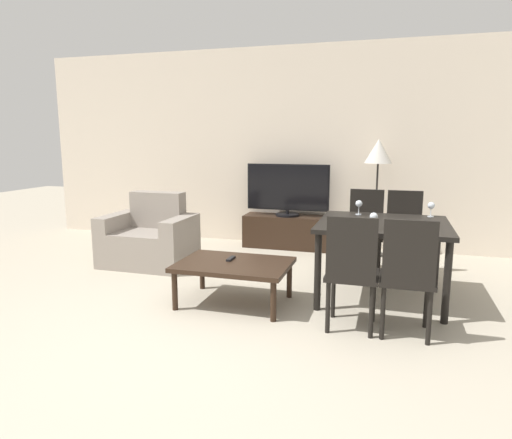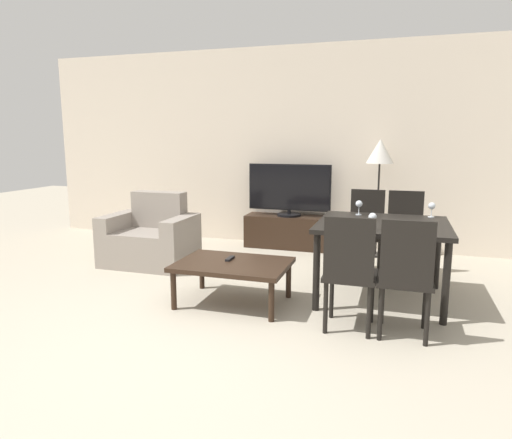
{
  "view_description": "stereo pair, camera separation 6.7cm",
  "coord_description": "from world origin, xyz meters",
  "px_view_note": "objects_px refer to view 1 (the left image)",
  "views": [
    {
      "loc": [
        1.32,
        -2.69,
        1.48
      ],
      "look_at": [
        -0.02,
        1.75,
        0.65
      ],
      "focal_mm": 32.0,
      "sensor_mm": 36.0,
      "label": 1
    },
    {
      "loc": [
        1.38,
        -2.67,
        1.48
      ],
      "look_at": [
        -0.02,
        1.75,
        0.65
      ],
      "focal_mm": 32.0,
      "sensor_mm": 36.0,
      "label": 2
    }
  ],
  "objects_px": {
    "tv_stand": "(287,232)",
    "dining_chair_near": "(352,268)",
    "wine_glass_left": "(374,218)",
    "wine_glass_right": "(431,206)",
    "coffee_table": "(234,267)",
    "dining_chair_far_left": "(365,227)",
    "wine_glass_center": "(359,205)",
    "dining_chair_far": "(404,229)",
    "dining_chair_near_right": "(408,273)",
    "floor_lamp": "(378,156)",
    "remote_primary": "(231,259)",
    "tv": "(288,190)",
    "armchair": "(150,240)",
    "dining_table": "(383,231)"
  },
  "relations": [
    {
      "from": "tv_stand",
      "to": "dining_chair_near",
      "type": "distance_m",
      "value": 2.78
    },
    {
      "from": "tv_stand",
      "to": "wine_glass_left",
      "type": "xyz_separation_m",
      "value": [
        1.21,
        -2.1,
        0.61
      ]
    },
    {
      "from": "wine_glass_right",
      "to": "coffee_table",
      "type": "bearing_deg",
      "value": -150.69
    },
    {
      "from": "dining_chair_far_left",
      "to": "wine_glass_center",
      "type": "height_order",
      "value": "dining_chair_far_left"
    },
    {
      "from": "dining_chair_far",
      "to": "dining_chair_far_left",
      "type": "xyz_separation_m",
      "value": [
        -0.41,
        0.0,
        0.0
      ]
    },
    {
      "from": "dining_chair_near_right",
      "to": "wine_glass_left",
      "type": "xyz_separation_m",
      "value": [
        -0.28,
        0.45,
        0.32
      ]
    },
    {
      "from": "floor_lamp",
      "to": "remote_primary",
      "type": "relative_size",
      "value": 9.8
    },
    {
      "from": "tv",
      "to": "wine_glass_right",
      "type": "height_order",
      "value": "tv"
    },
    {
      "from": "floor_lamp",
      "to": "dining_chair_near_right",
      "type": "bearing_deg",
      "value": -82.44
    },
    {
      "from": "wine_glass_center",
      "to": "armchair",
      "type": "bearing_deg",
      "value": 178.29
    },
    {
      "from": "armchair",
      "to": "remote_primary",
      "type": "bearing_deg",
      "value": -33.21
    },
    {
      "from": "dining_table",
      "to": "wine_glass_center",
      "type": "height_order",
      "value": "wine_glass_center"
    },
    {
      "from": "coffee_table",
      "to": "remote_primary",
      "type": "relative_size",
      "value": 6.64
    },
    {
      "from": "tv",
      "to": "dining_chair_near",
      "type": "relative_size",
      "value": 1.22
    },
    {
      "from": "coffee_table",
      "to": "dining_chair_near_right",
      "type": "distance_m",
      "value": 1.51
    },
    {
      "from": "dining_chair_far",
      "to": "tv",
      "type": "bearing_deg",
      "value": 149.62
    },
    {
      "from": "wine_glass_center",
      "to": "wine_glass_right",
      "type": "bearing_deg",
      "value": 6.06
    },
    {
      "from": "wine_glass_left",
      "to": "wine_glass_right",
      "type": "bearing_deg",
      "value": 57.94
    },
    {
      "from": "armchair",
      "to": "dining_chair_far_left",
      "type": "bearing_deg",
      "value": 9.53
    },
    {
      "from": "armchair",
      "to": "dining_chair_far",
      "type": "bearing_deg",
      "value": 8.2
    },
    {
      "from": "tv_stand",
      "to": "dining_chair_near_right",
      "type": "relative_size",
      "value": 1.28
    },
    {
      "from": "floor_lamp",
      "to": "wine_glass_left",
      "type": "distance_m",
      "value": 2.05
    },
    {
      "from": "dining_chair_far_left",
      "to": "remote_primary",
      "type": "distance_m",
      "value": 1.71
    },
    {
      "from": "dining_chair_far",
      "to": "dining_chair_near_right",
      "type": "distance_m",
      "value": 1.68
    },
    {
      "from": "wine_glass_left",
      "to": "wine_glass_center",
      "type": "relative_size",
      "value": 1.0
    },
    {
      "from": "remote_primary",
      "to": "dining_chair_near_right",
      "type": "bearing_deg",
      "value": -14.44
    },
    {
      "from": "dining_chair_far",
      "to": "remote_primary",
      "type": "distance_m",
      "value": 2.0
    },
    {
      "from": "tv_stand",
      "to": "wine_glass_left",
      "type": "height_order",
      "value": "wine_glass_left"
    },
    {
      "from": "dining_chair_far_left",
      "to": "wine_glass_center",
      "type": "relative_size",
      "value": 6.28
    },
    {
      "from": "wine_glass_center",
      "to": "tv_stand",
      "type": "bearing_deg",
      "value": 127.31
    },
    {
      "from": "coffee_table",
      "to": "floor_lamp",
      "type": "xyz_separation_m",
      "value": [
        1.14,
        2.14,
        0.92
      ]
    },
    {
      "from": "armchair",
      "to": "dining_table",
      "type": "xyz_separation_m",
      "value": [
        2.65,
        -0.43,
        0.35
      ]
    },
    {
      "from": "wine_glass_left",
      "to": "wine_glass_right",
      "type": "distance_m",
      "value": 0.96
    },
    {
      "from": "tv_stand",
      "to": "dining_chair_far",
      "type": "relative_size",
      "value": 1.28
    },
    {
      "from": "dining_chair_near",
      "to": "armchair",
      "type": "bearing_deg",
      "value": 152.72
    },
    {
      "from": "dining_chair_near_right",
      "to": "floor_lamp",
      "type": "xyz_separation_m",
      "value": [
        -0.33,
        2.45,
        0.75
      ]
    },
    {
      "from": "dining_chair_far",
      "to": "wine_glass_right",
      "type": "bearing_deg",
      "value": -60.67
    },
    {
      "from": "dining_chair_near",
      "to": "wine_glass_left",
      "type": "distance_m",
      "value": 0.57
    },
    {
      "from": "tv_stand",
      "to": "wine_glass_right",
      "type": "relative_size",
      "value": 8.06
    },
    {
      "from": "tv_stand",
      "to": "dining_chair_near_right",
      "type": "xyz_separation_m",
      "value": [
        1.49,
        -2.55,
        0.29
      ]
    },
    {
      "from": "dining_chair_near_right",
      "to": "remote_primary",
      "type": "distance_m",
      "value": 1.58
    },
    {
      "from": "wine_glass_right",
      "to": "remote_primary",
      "type": "bearing_deg",
      "value": -153.61
    },
    {
      "from": "tv",
      "to": "remote_primary",
      "type": "xyz_separation_m",
      "value": [
        -0.04,
        -2.15,
        -0.4
      ]
    },
    {
      "from": "dining_chair_far",
      "to": "floor_lamp",
      "type": "relative_size",
      "value": 0.62
    },
    {
      "from": "wine_glass_center",
      "to": "dining_chair_near_right",
      "type": "bearing_deg",
      "value": -69.26
    },
    {
      "from": "wine_glass_left",
      "to": "wine_glass_center",
      "type": "height_order",
      "value": "same"
    },
    {
      "from": "wine_glass_center",
      "to": "remote_primary",
      "type": "bearing_deg",
      "value": -143.35
    },
    {
      "from": "dining_chair_near",
      "to": "tv_stand",
      "type": "bearing_deg",
      "value": 112.97
    },
    {
      "from": "dining_chair_near_right",
      "to": "dining_chair_far",
      "type": "bearing_deg",
      "value": 90.0
    },
    {
      "from": "tv_stand",
      "to": "coffee_table",
      "type": "xyz_separation_m",
      "value": [
        0.02,
        -2.24,
        0.12
      ]
    }
  ]
}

